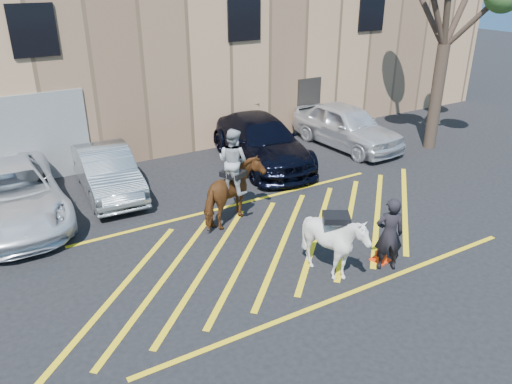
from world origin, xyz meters
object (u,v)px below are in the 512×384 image
handler (389,234)px  saddled_white (334,243)px  car_silver_sedan (107,171)px  traffic_cone (382,247)px  car_white_pickup (11,194)px  car_white_suv (346,126)px  mounted_bay (233,186)px  car_blue_suv (261,141)px

handler → saddled_white: 1.29m
handler → car_silver_sedan: bearing=-31.8°
handler → traffic_cone: 0.59m
handler → traffic_cone: bearing=-85.4°
traffic_cone → handler: bearing=-113.5°
car_white_pickup → car_white_suv: bearing=1.1°
handler → mounted_bay: (-1.93, 3.71, 0.18)m
car_white_pickup → car_silver_sedan: 2.73m
car_silver_sedan → handler: 8.52m
car_white_pickup → saddled_white: saddled_white is taller
car_white_suv → traffic_cone: (-4.59, -6.81, -0.44)m
car_silver_sedan → mounted_bay: (2.34, -3.65, 0.36)m
mounted_bay → saddled_white: mounted_bay is taller
saddled_white → traffic_cone: (1.36, -0.09, -0.45)m
car_white_pickup → car_blue_suv: bearing=2.6°
car_blue_suv → car_white_suv: car_white_suv is taller
car_white_pickup → traffic_cone: bearing=-42.9°
car_blue_suv → mounted_bay: 4.60m
car_white_pickup → car_white_suv: (11.67, 0.22, 0.05)m
car_white_pickup → saddled_white: (5.72, -6.49, 0.06)m
handler → saddled_white: handler is taller
car_white_pickup → car_white_suv: size_ratio=1.15×
car_blue_suv → mounted_bay: mounted_bay is taller
car_white_pickup → handler: size_ratio=3.10×
car_blue_suv → handler: size_ratio=3.11×
handler → saddled_white: (-1.24, 0.38, -0.06)m
car_white_pickup → car_white_suv: car_white_suv is taller
car_silver_sedan → car_blue_suv: car_blue_suv is taller
car_white_pickup → traffic_cone: car_white_pickup is taller
car_white_suv → handler: (-4.71, -7.09, 0.07)m
car_white_suv → car_blue_suv: bearing=173.7°
car_white_suv → saddled_white: bearing=-135.8°
car_white_pickup → mounted_bay: size_ratio=2.07×
car_silver_sedan → car_white_suv: (8.99, -0.27, 0.11)m
car_white_pickup → car_blue_suv: (7.98, 0.36, 0.04)m
car_white_suv → mounted_bay: size_ratio=1.80×
mounted_bay → traffic_cone: mounted_bay is taller
mounted_bay → handler: bearing=-62.5°
handler → mounted_bay: size_ratio=0.67×
car_silver_sedan → mounted_bay: mounted_bay is taller
car_silver_sedan → handler: bearing=-56.7°
car_white_suv → handler: 8.51m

